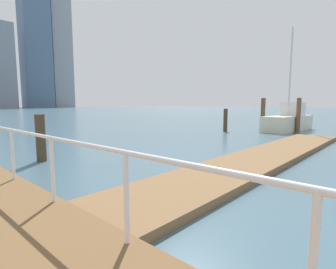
{
  "coord_description": "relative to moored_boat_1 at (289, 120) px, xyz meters",
  "views": [
    {
      "loc": [
        -4.91,
        6.04,
        1.98
      ],
      "look_at": [
        1.36,
        11.68,
        0.98
      ],
      "focal_mm": 27.57,
      "sensor_mm": 36.0,
      "label": 1
    }
  ],
  "objects": [
    {
      "name": "floating_dock",
      "position": [
        -11.29,
        -2.66,
        -0.68
      ],
      "size": [
        15.21,
        2.0,
        0.18
      ],
      "primitive_type": "cube",
      "color": "olive",
      "rests_on": "ground_plane"
    },
    {
      "name": "skyline_tower_5",
      "position": [
        34.88,
        134.08,
        41.56
      ],
      "size": [
        13.55,
        13.63,
        84.66
      ],
      "primitive_type": "cube",
      "rotation": [
        0.0,
        0.0,
        -0.08
      ],
      "color": "slate",
      "rests_on": "ground_plane"
    },
    {
      "name": "moored_boat_1",
      "position": [
        0.0,
        0.0,
        0.0
      ],
      "size": [
        5.58,
        2.11,
        7.43
      ],
      "color": "beige",
      "rests_on": "ground_plane"
    },
    {
      "name": "skyline_tower_4",
      "position": [
        17.91,
        127.76,
        17.83
      ],
      "size": [
        8.25,
        11.69,
        37.2
      ],
      "primitive_type": "cube",
      "rotation": [
        0.0,
        0.0,
        -0.04
      ],
      "color": "gray",
      "rests_on": "ground_plane"
    },
    {
      "name": "boardwalk_railing",
      "position": [
        -18.55,
        -3.01,
        0.49
      ],
      "size": [
        0.06,
        28.15,
        1.08
      ],
      "color": "white",
      "rests_on": "boardwalk"
    },
    {
      "name": "dock_piling_5",
      "position": [
        0.31,
        2.09,
        0.45
      ],
      "size": [
        0.34,
        0.34,
        2.44
      ],
      "primitive_type": "cylinder",
      "color": "brown",
      "rests_on": "ground_plane"
    },
    {
      "name": "skyline_tower_6",
      "position": [
        49.32,
        136.81,
        40.6
      ],
      "size": [
        11.15,
        7.52,
        82.73
      ],
      "primitive_type": "cube",
      "rotation": [
        0.0,
        0.0,
        -0.02
      ],
      "color": "#8C939E",
      "rests_on": "ground_plane"
    },
    {
      "name": "ground_plane",
      "position": [
        -15.4,
        7.8,
        -0.77
      ],
      "size": [
        300.0,
        300.0,
        0.0
      ],
      "primitive_type": "plane",
      "color": "#476675"
    },
    {
      "name": "dock_piling_4",
      "position": [
        -16.71,
        2.98,
        0.05
      ],
      "size": [
        0.32,
        0.32,
        1.63
      ],
      "primitive_type": "cylinder",
      "color": "#473826",
      "rests_on": "ground_plane"
    },
    {
      "name": "dock_piling_0",
      "position": [
        -3.61,
        3.25,
        0.05
      ],
      "size": [
        0.29,
        0.29,
        1.64
      ],
      "primitive_type": "cylinder",
      "color": "#473826",
      "rests_on": "ground_plane"
    },
    {
      "name": "dock_piling_2",
      "position": [
        -0.92,
        -0.9,
        0.43
      ],
      "size": [
        0.3,
        0.3,
        2.4
      ],
      "primitive_type": "cylinder",
      "color": "brown",
      "rests_on": "ground_plane"
    }
  ]
}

